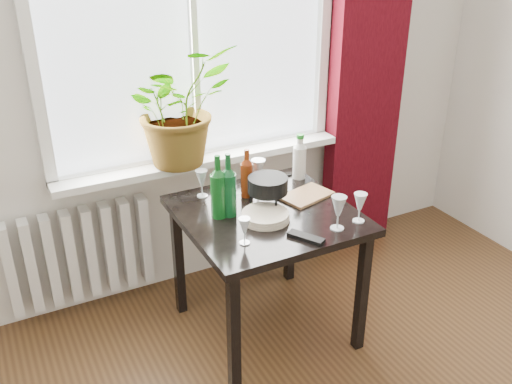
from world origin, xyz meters
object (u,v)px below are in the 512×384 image
wineglass_back_center (258,175)px  tv_remote (306,237)px  radiator (80,254)px  cutting_board (306,195)px  wineglass_front_left (245,231)px  wineglass_front_right (338,213)px  wine_bottle_left (218,186)px  bottle_amber (247,173)px  plate_stack (265,216)px  wine_bottle_right (228,185)px  wineglass_back_left (202,183)px  table (266,227)px  cleaning_bottle (300,156)px  fondue_pot (268,192)px  wineglass_far_right (360,207)px  potted_plant (178,106)px

wineglass_back_center → tv_remote: bearing=-94.6°
radiator → cutting_board: bearing=-27.3°
wineglass_front_left → wineglass_back_center: bearing=56.1°
wineglass_front_right → wineglass_front_left: 0.46m
radiator → wineglass_front_right: (1.07, -0.94, 0.45)m
wine_bottle_left → wineglass_back_center: size_ratio=1.80×
bottle_amber → wineglass_front_left: 0.50m
wine_bottle_left → wineglass_back_center: 0.37m
plate_stack → radiator: bearing=138.9°
wine_bottle_right → wineglass_front_left: size_ratio=2.51×
plate_stack → cutting_board: size_ratio=0.90×
wineglass_back_left → radiator: bearing=153.2°
cutting_board → tv_remote: bearing=-122.1°
table → tv_remote: tv_remote is taller
wineglass_back_center → wineglass_front_left: size_ratio=1.39×
radiator → wineglass_front_right: 1.49m
wine_bottle_left → cleaning_bottle: size_ratio=1.27×
wineglass_front_left → fondue_pot: size_ratio=0.56×
wineglass_front_right → wineglass_far_right: size_ratio=1.14×
plate_stack → wineglass_back_left: bearing=114.8°
wine_bottle_right → cleaning_bottle: wine_bottle_right is taller
wineglass_back_center → table: bearing=-108.0°
table → wineglass_far_right: 0.49m
wineglass_back_left → wineglass_front_left: (-0.01, -0.54, -0.01)m
bottle_amber → tv_remote: 0.55m
wineglass_front_left → wine_bottle_left: bearing=89.5°
wineglass_front_right → plate_stack: size_ratio=0.72×
potted_plant → bottle_amber: potted_plant is taller
wineglass_far_right → bottle_amber: bearing=125.5°
wineglass_back_center → plate_stack: wineglass_back_center is taller
cleaning_bottle → cutting_board: bearing=-111.9°
wineglass_front_left → wineglass_front_right: bearing=-10.4°
cleaning_bottle → tv_remote: 0.70m
cleaning_bottle → wineglass_back_left: bearing=176.9°
wine_bottle_left → wineglass_back_left: size_ratio=2.16×
bottle_amber → wineglass_back_left: bearing=154.2°
potted_plant → plate_stack: 0.79m
wine_bottle_left → wineglass_back_center: bearing=29.4°
potted_plant → wineglass_back_left: 0.44m
wineglass_back_left → cutting_board: size_ratio=0.57×
wineglass_back_left → wineglass_front_right: bearing=-54.8°
wine_bottle_right → cutting_board: size_ratio=1.23×
tv_remote → cleaning_bottle: bearing=31.3°
wineglass_back_left → cutting_board: (0.49, -0.26, -0.07)m
wine_bottle_left → tv_remote: wine_bottle_left is taller
table → cleaning_bottle: 0.51m
wine_bottle_right → wineglass_front_left: (-0.05, -0.29, -0.10)m
wineglass_front_right → wineglass_back_center: size_ratio=0.95×
wineglass_front_left → cutting_board: bearing=28.9°
cleaning_bottle → wineglass_front_right: size_ratio=1.49×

